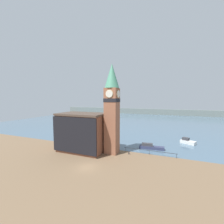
# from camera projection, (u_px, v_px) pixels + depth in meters

# --- Properties ---
(ground_plane) EXTENTS (160.00, 160.00, 0.00)m
(ground_plane) POSITION_uv_depth(u_px,v_px,m) (87.00, 167.00, 30.99)
(ground_plane) COLOR brown
(water) EXTENTS (160.00, 120.00, 0.00)m
(water) POSITION_uv_depth(u_px,v_px,m) (146.00, 120.00, 97.67)
(water) COLOR slate
(water) RESTS_ON ground_plane
(far_shoreline) EXTENTS (180.00, 3.00, 5.00)m
(far_shoreline) POSITION_uv_depth(u_px,v_px,m) (153.00, 112.00, 134.35)
(far_shoreline) COLOR slate
(far_shoreline) RESTS_ON water
(pier_railing) EXTENTS (13.30, 0.08, 1.09)m
(pier_railing) POSITION_uv_depth(u_px,v_px,m) (149.00, 151.00, 37.89)
(pier_railing) COLOR #232328
(pier_railing) RESTS_ON ground_plane
(clock_tower) EXTENTS (3.69, 3.69, 22.88)m
(clock_tower) POSITION_uv_depth(u_px,v_px,m) (112.00, 106.00, 38.12)
(clock_tower) COLOR #935B42
(clock_tower) RESTS_ON ground_plane
(pier_building) EXTENTS (12.70, 7.86, 10.27)m
(pier_building) POSITION_uv_depth(u_px,v_px,m) (82.00, 132.00, 40.48)
(pier_building) COLOR brown
(pier_building) RESTS_ON ground_plane
(boat_near) EXTENTS (6.89, 2.14, 1.61)m
(boat_near) POSITION_uv_depth(u_px,v_px,m) (151.00, 147.00, 42.11)
(boat_near) COLOR #333856
(boat_near) RESTS_ON water
(boat_far) EXTENTS (4.73, 3.73, 1.83)m
(boat_far) POSITION_uv_depth(u_px,v_px,m) (188.00, 141.00, 47.14)
(boat_far) COLOR silver
(boat_far) RESTS_ON water
(mooring_bollard_near) EXTENTS (0.26, 0.26, 0.81)m
(mooring_bollard_near) POSITION_uv_depth(u_px,v_px,m) (129.00, 153.00, 38.12)
(mooring_bollard_near) COLOR #2D2D33
(mooring_bollard_near) RESTS_ON ground_plane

